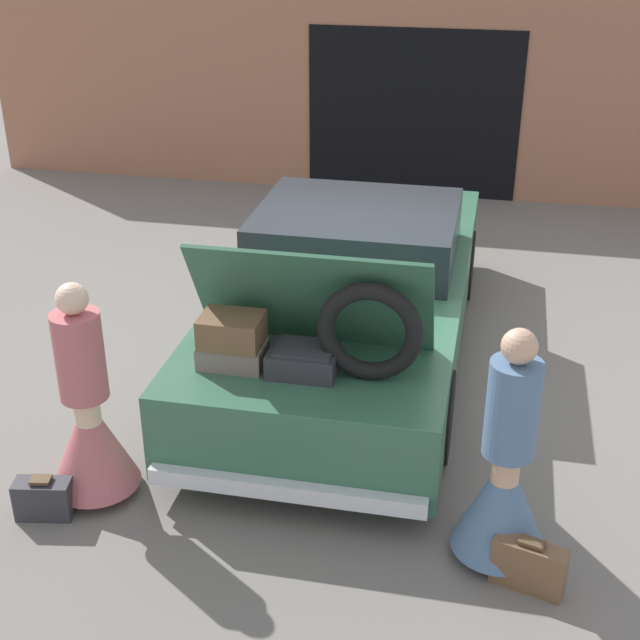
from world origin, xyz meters
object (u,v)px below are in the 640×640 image
(suitcase_beside_left_person, at_px, (44,499))
(suitcase_beside_right_person, at_px, (529,566))
(person_left, at_px, (89,423))
(person_right, at_px, (504,481))
(car, at_px, (350,295))

(suitcase_beside_left_person, bearing_deg, suitcase_beside_right_person, -0.48)
(person_left, xyz_separation_m, suitcase_beside_left_person, (-0.23, -0.33, -0.43))
(person_left, relative_size, person_right, 0.99)
(person_left, distance_m, suitcase_beside_right_person, 3.03)
(car, height_order, suitcase_beside_left_person, car)
(person_left, bearing_deg, person_right, 86.03)
(suitcase_beside_left_person, bearing_deg, person_right, 4.39)
(car, relative_size, person_right, 3.01)
(car, distance_m, person_right, 2.81)
(suitcase_beside_left_person, relative_size, suitcase_beside_right_person, 0.87)
(suitcase_beside_right_person, bearing_deg, car, 120.40)
(person_left, distance_m, person_right, 2.79)
(car, xyz_separation_m, person_left, (-1.40, -2.35, -0.03))
(person_right, xyz_separation_m, suitcase_beside_right_person, (0.19, -0.26, -0.41))
(car, xyz_separation_m, suitcase_beside_right_person, (1.58, -2.70, -0.44))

